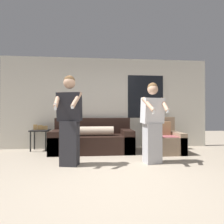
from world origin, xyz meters
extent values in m
plane|color=tan|center=(0.00, 0.00, 0.00)|extent=(14.00, 14.00, 0.00)
cube|color=beige|center=(0.00, 2.62, 1.35)|extent=(6.19, 0.06, 2.70)
cube|color=black|center=(1.17, 2.58, 1.55)|extent=(1.10, 0.01, 1.30)
cube|color=black|center=(-0.44, 2.06, 0.23)|extent=(2.14, 0.96, 0.45)
cube|color=black|center=(-0.44, 2.43, 0.68)|extent=(2.14, 0.22, 0.45)
cube|color=black|center=(-1.36, 2.06, 0.30)|extent=(0.28, 0.96, 0.59)
cube|color=black|center=(0.49, 2.06, 0.30)|extent=(0.28, 0.96, 0.59)
cylinder|color=#CCB299|center=(-0.44, 1.94, 0.57)|extent=(1.10, 0.24, 0.24)
cube|color=#937A60|center=(1.47, 1.85, 0.22)|extent=(0.81, 0.91, 0.44)
cube|color=#937A60|center=(1.47, 2.20, 0.69)|extent=(0.81, 0.20, 0.49)
cube|color=#937A60|center=(1.16, 1.85, 0.27)|extent=(0.18, 0.91, 0.54)
cube|color=#937A60|center=(1.79, 1.85, 0.27)|extent=(0.18, 0.91, 0.54)
cube|color=#994C51|center=(1.47, 1.80, 0.45)|extent=(0.69, 0.73, 0.01)
cube|color=#A87F56|center=(1.47, 1.91, 0.64)|extent=(0.36, 0.14, 0.36)
cube|color=black|center=(-1.91, 2.37, 0.56)|extent=(0.48, 0.38, 0.04)
cylinder|color=black|center=(-2.11, 2.22, 0.27)|extent=(0.04, 0.04, 0.54)
cylinder|color=black|center=(-1.71, 2.22, 0.27)|extent=(0.04, 0.04, 0.54)
cylinder|color=black|center=(-2.11, 2.52, 0.27)|extent=(0.04, 0.04, 0.54)
cylinder|color=black|center=(-1.71, 2.52, 0.27)|extent=(0.04, 0.04, 0.54)
cube|color=tan|center=(-2.03, 2.35, 0.64)|extent=(0.10, 0.02, 0.17)
cube|color=tan|center=(-1.91, 2.37, 0.63)|extent=(0.13, 0.02, 0.15)
cube|color=tan|center=(-1.79, 2.39, 0.62)|extent=(0.16, 0.02, 0.13)
cube|color=#28282D|center=(-0.86, 0.88, 0.44)|extent=(0.38, 0.30, 0.89)
cube|color=black|center=(-0.86, 0.87, 1.17)|extent=(0.50, 0.35, 0.59)
sphere|color=tan|center=(-0.86, 0.86, 1.65)|extent=(0.23, 0.23, 0.23)
sphere|color=brown|center=(-0.86, 0.87, 1.69)|extent=(0.22, 0.22, 0.22)
cylinder|color=tan|center=(-1.08, 0.75, 1.30)|extent=(0.08, 0.36, 0.33)
cube|color=white|center=(-1.07, 0.60, 1.16)|extent=(0.04, 0.04, 0.13)
cylinder|color=tan|center=(-0.70, 0.68, 1.30)|extent=(0.21, 0.36, 0.33)
cube|color=white|center=(-0.76, 0.54, 1.16)|extent=(0.05, 0.04, 0.08)
cube|color=#B2B2B7|center=(0.84, 0.92, 0.42)|extent=(0.39, 0.31, 0.83)
cube|color=silver|center=(0.85, 0.90, 1.10)|extent=(0.50, 0.36, 0.55)
sphere|color=tan|center=(0.85, 0.90, 1.54)|extent=(0.22, 0.22, 0.22)
sphere|color=brown|center=(0.85, 0.91, 1.58)|extent=(0.21, 0.21, 0.21)
cylinder|color=tan|center=(0.70, 0.72, 1.22)|extent=(0.22, 0.36, 0.32)
cube|color=white|center=(0.76, 0.58, 1.09)|extent=(0.04, 0.04, 0.13)
cylinder|color=tan|center=(1.06, 0.80, 1.22)|extent=(0.10, 0.36, 0.32)
cube|color=white|center=(1.07, 0.65, 1.09)|extent=(0.05, 0.05, 0.08)
camera|label=1|loc=(-0.31, -2.67, 1.05)|focal=28.00mm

